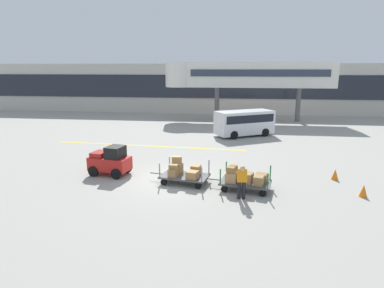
% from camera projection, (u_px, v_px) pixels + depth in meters
% --- Properties ---
extents(ground_plane, '(120.00, 120.00, 0.00)m').
position_uv_depth(ground_plane, '(169.00, 179.00, 16.78)').
color(ground_plane, '#9E9B91').
extents(apron_lead_line, '(14.11, 1.17, 0.01)m').
position_uv_depth(apron_lead_line, '(148.00, 146.00, 23.90)').
color(apron_lead_line, yellow).
rests_on(apron_lead_line, ground_plane).
extents(terminal_building, '(62.55, 2.51, 6.10)m').
position_uv_depth(terminal_building, '(209.00, 88.00, 41.18)').
color(terminal_building, '#BCB7AD').
rests_on(terminal_building, ground_plane).
extents(jet_bridge, '(17.65, 3.00, 6.16)m').
position_uv_depth(jet_bridge, '(242.00, 75.00, 34.52)').
color(jet_bridge, silver).
rests_on(jet_bridge, ground_plane).
extents(baggage_tug, '(2.27, 1.56, 1.58)m').
position_uv_depth(baggage_tug, '(110.00, 161.00, 17.30)').
color(baggage_tug, red).
rests_on(baggage_tug, ground_plane).
extents(baggage_cart_lead, '(3.08, 1.80, 1.25)m').
position_uv_depth(baggage_cart_lead, '(184.00, 172.00, 16.11)').
color(baggage_cart_lead, '#4C4C4F').
rests_on(baggage_cart_lead, ground_plane).
extents(baggage_cart_middle, '(3.08, 1.80, 1.13)m').
position_uv_depth(baggage_cart_middle, '(245.00, 179.00, 15.19)').
color(baggage_cart_middle, '#4C4C4F').
rests_on(baggage_cart_middle, ground_plane).
extents(baggage_handler, '(0.43, 0.46, 1.56)m').
position_uv_depth(baggage_handler, '(242.00, 180.00, 13.98)').
color(baggage_handler, black).
rests_on(baggage_handler, ground_plane).
extents(shuttle_van, '(5.11, 4.05, 2.10)m').
position_uv_depth(shuttle_van, '(244.00, 121.00, 27.25)').
color(shuttle_van, silver).
rests_on(shuttle_van, ground_plane).
extents(safety_cone_near, '(0.36, 0.36, 0.55)m').
position_uv_depth(safety_cone_near, '(363.00, 191.00, 14.42)').
color(safety_cone_near, orange).
rests_on(safety_cone_near, ground_plane).
extents(safety_cone_far, '(0.36, 0.36, 0.55)m').
position_uv_depth(safety_cone_far, '(335.00, 174.00, 16.65)').
color(safety_cone_far, orange).
rests_on(safety_cone_far, ground_plane).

